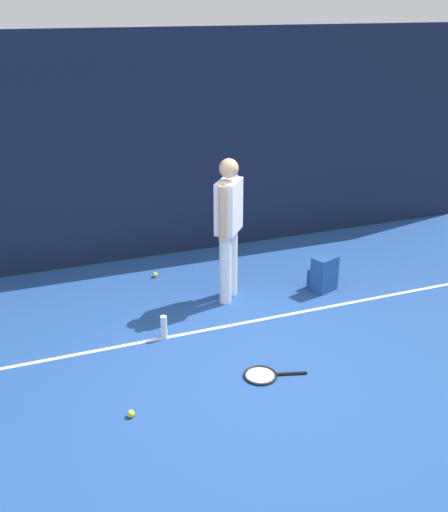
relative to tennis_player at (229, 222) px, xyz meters
name	(u,v)px	position (x,y,z in m)	size (l,w,h in m)	color
ground_plane	(238,365)	(-0.43, -1.39, -0.97)	(12.00, 12.00, 0.00)	#234C93
back_fence	(154,149)	(-0.43, 1.61, 0.53)	(10.00, 0.10, 2.99)	#141E38
court_line	(213,329)	(-0.43, -0.64, -0.96)	(9.00, 0.05, 0.00)	white
tennis_player	(229,222)	(0.00, 0.00, 0.00)	(0.42, 0.45, 1.70)	white
tennis_racket	(263,375)	(-0.28, -1.66, -0.95)	(0.64, 0.40, 0.03)	black
backpack	(323,274)	(1.16, -0.21, -0.76)	(0.35, 0.35, 0.44)	#1E478C
tennis_ball_by_fence	(155,275)	(-0.67, 0.88, -0.93)	(0.07, 0.07, 0.07)	#CCE033
tennis_ball_mid_court	(131,414)	(-1.60, -1.81, -0.93)	(0.07, 0.07, 0.07)	#CCE033
water_bottle	(164,327)	(-0.97, -0.63, -0.84)	(0.07, 0.07, 0.25)	white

